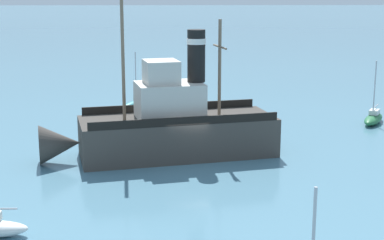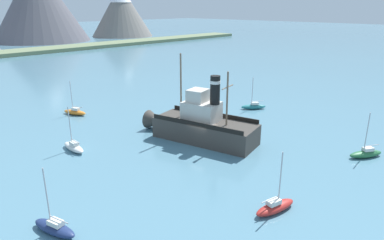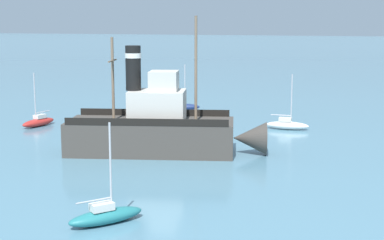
% 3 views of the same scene
% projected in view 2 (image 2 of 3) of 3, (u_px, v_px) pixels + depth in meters
% --- Properties ---
extents(ground_plane, '(600.00, 600.00, 0.00)m').
position_uv_depth(ground_plane, '(201.00, 145.00, 38.87)').
color(ground_plane, teal).
extents(old_tugboat, '(6.95, 14.79, 9.90)m').
position_uv_depth(old_tugboat, '(201.00, 125.00, 39.86)').
color(old_tugboat, '#423D38').
rests_on(old_tugboat, ground).
extents(sailboat_teal, '(3.63, 3.27, 4.90)m').
position_uv_depth(sailboat_teal, '(254.00, 106.00, 52.21)').
color(sailboat_teal, '#23757A').
rests_on(sailboat_teal, ground).
extents(sailboat_white, '(1.15, 3.82, 4.90)m').
position_uv_depth(sailboat_white, '(74.00, 147.00, 37.21)').
color(sailboat_white, white).
rests_on(sailboat_white, ground).
extents(sailboat_navy, '(2.04, 3.96, 4.90)m').
position_uv_depth(sailboat_navy, '(54.00, 227.00, 23.67)').
color(sailboat_navy, navy).
rests_on(sailboat_navy, ground).
extents(sailboat_red, '(3.95, 1.92, 4.90)m').
position_uv_depth(sailboat_red, '(275.00, 207.00, 26.13)').
color(sailboat_red, '#B22823').
rests_on(sailboat_red, ground).
extents(sailboat_orange, '(2.38, 3.94, 4.90)m').
position_uv_depth(sailboat_orange, '(75.00, 112.00, 49.49)').
color(sailboat_orange, orange).
rests_on(sailboat_orange, ground).
extents(sailboat_green, '(3.83, 2.88, 4.90)m').
position_uv_depth(sailboat_green, '(366.00, 153.00, 35.57)').
color(sailboat_green, '#286B3D').
rests_on(sailboat_green, ground).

